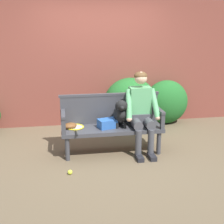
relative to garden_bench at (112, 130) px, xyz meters
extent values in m
plane|color=brown|center=(0.00, 0.00, -0.37)|extent=(40.00, 40.00, 0.00)
cube|color=brown|center=(0.00, 1.68, 0.87)|extent=(8.00, 0.30, 2.48)
ellipsoid|color=#1E5B23|center=(0.59, 1.29, 0.12)|extent=(1.06, 0.92, 0.99)
ellipsoid|color=#1E5B23|center=(1.36, 1.32, 0.08)|extent=(0.91, 0.62, 0.91)
cube|color=#38383D|center=(0.00, 0.00, 0.03)|extent=(1.61, 0.52, 0.06)
cylinder|color=#38383D|center=(-0.72, -0.20, -0.19)|extent=(0.07, 0.07, 0.37)
cylinder|color=#38383D|center=(0.72, -0.20, -0.19)|extent=(0.07, 0.07, 0.37)
cylinder|color=#38383D|center=(-0.72, 0.20, -0.19)|extent=(0.07, 0.07, 0.37)
cylinder|color=#38383D|center=(0.72, 0.20, -0.19)|extent=(0.07, 0.07, 0.37)
cube|color=#38383D|center=(0.00, 0.23, 0.29)|extent=(1.61, 0.05, 0.46)
cube|color=#38383D|center=(0.00, 0.23, 0.54)|extent=(1.65, 0.06, 0.04)
cube|color=#38383D|center=(-0.76, -0.22, 0.18)|extent=(0.06, 0.06, 0.24)
cube|color=#38383D|center=(-0.76, 0.00, 0.32)|extent=(0.06, 0.52, 0.04)
cube|color=#38383D|center=(0.76, -0.22, 0.18)|extent=(0.06, 0.06, 0.24)
cube|color=#38383D|center=(0.76, 0.00, 0.32)|extent=(0.06, 0.52, 0.04)
cube|color=black|center=(0.37, -0.36, -0.34)|extent=(0.10, 0.24, 0.07)
cylinder|color=#3D3D42|center=(0.37, -0.28, -0.11)|extent=(0.10, 0.10, 0.38)
cylinder|color=#3D3D42|center=(0.37, -0.12, 0.14)|extent=(0.15, 0.33, 0.15)
cube|color=black|center=(0.57, -0.36, -0.34)|extent=(0.10, 0.24, 0.07)
cylinder|color=#3D3D42|center=(0.57, -0.28, -0.11)|extent=(0.10, 0.10, 0.38)
cylinder|color=#3D3D42|center=(0.57, -0.12, 0.14)|extent=(0.15, 0.33, 0.15)
cube|color=#3D3D42|center=(0.47, 0.05, 0.16)|extent=(0.32, 0.24, 0.20)
cube|color=#519960|center=(0.47, 0.07, 0.42)|extent=(0.34, 0.22, 0.52)
cylinder|color=#519960|center=(0.26, -0.06, 0.44)|extent=(0.14, 0.34, 0.45)
sphere|color=#DBB28E|center=(0.24, -0.18, 0.24)|extent=(0.09, 0.09, 0.09)
cylinder|color=#519960|center=(0.68, -0.06, 0.44)|extent=(0.14, 0.34, 0.45)
sphere|color=#DBB28E|center=(0.70, -0.18, 0.24)|extent=(0.09, 0.09, 0.09)
sphere|color=#DBB28E|center=(0.47, 0.05, 0.83)|extent=(0.20, 0.20, 0.20)
ellipsoid|color=#51381E|center=(0.47, 0.06, 0.86)|extent=(0.21, 0.21, 0.14)
cylinder|color=black|center=(0.07, -0.07, 0.10)|extent=(0.05, 0.05, 0.09)
cylinder|color=black|center=(0.19, -0.08, 0.10)|extent=(0.05, 0.05, 0.09)
cylinder|color=black|center=(0.08, 0.13, 0.10)|extent=(0.05, 0.05, 0.09)
cylinder|color=black|center=(0.20, 0.12, 0.10)|extent=(0.05, 0.05, 0.09)
ellipsoid|color=black|center=(0.14, 0.02, 0.26)|extent=(0.25, 0.35, 0.27)
sphere|color=black|center=(0.13, -0.09, 0.28)|extent=(0.16, 0.16, 0.16)
sphere|color=black|center=(0.13, -0.13, 0.44)|extent=(0.17, 0.17, 0.17)
ellipsoid|color=black|center=(0.12, -0.20, 0.43)|extent=(0.07, 0.10, 0.06)
ellipsoid|color=black|center=(0.06, -0.11, 0.43)|extent=(0.05, 0.04, 0.12)
ellipsoid|color=black|center=(0.20, -0.12, 0.43)|extent=(0.05, 0.04, 0.12)
sphere|color=black|center=(0.15, 0.18, 0.31)|extent=(0.08, 0.08, 0.08)
torus|color=yellow|center=(-0.59, 0.07, 0.07)|extent=(0.30, 0.30, 0.02)
cylinder|color=silver|center=(-0.59, 0.07, 0.06)|extent=(0.25, 0.25, 0.00)
cube|color=yellow|center=(-0.58, -0.09, 0.07)|extent=(0.04, 0.07, 0.02)
cylinder|color=black|center=(-0.58, -0.23, 0.07)|extent=(0.03, 0.22, 0.03)
ellipsoid|color=brown|center=(-0.66, 0.04, 0.10)|extent=(0.27, 0.24, 0.09)
cube|color=#2856A3|center=(-0.08, -0.02, 0.13)|extent=(0.32, 0.27, 0.14)
sphere|color=#CCDB33|center=(-0.71, -0.67, -0.34)|extent=(0.07, 0.07, 0.07)
camera|label=1|loc=(-0.78, -4.62, 1.66)|focal=49.66mm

